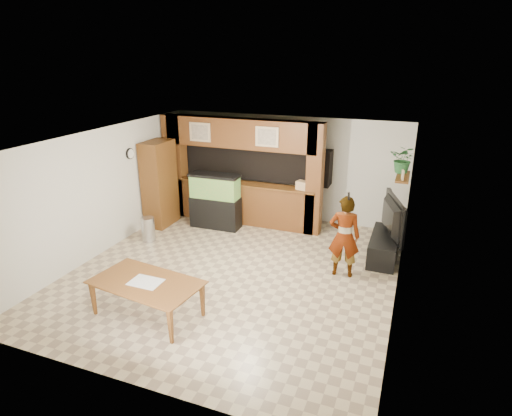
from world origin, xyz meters
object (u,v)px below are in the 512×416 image
at_px(aquarium, 215,202).
at_px(person, 344,236).
at_px(television, 387,217).
at_px(dining_table, 146,299).
at_px(pantry_cabinet, 159,184).

distance_m(aquarium, person, 3.58).
xyz_separation_m(television, dining_table, (-3.37, -3.58, -0.59)).
xyz_separation_m(television, person, (-0.68, -1.06, -0.10)).
bearing_deg(television, pantry_cabinet, 72.82).
xyz_separation_m(pantry_cabinet, person, (4.67, -1.02, -0.24)).
bearing_deg(television, person, 129.80).
height_order(pantry_cabinet, television, pantry_cabinet).
relative_size(pantry_cabinet, person, 1.30).
bearing_deg(aquarium, dining_table, -82.00).
bearing_deg(aquarium, person, -22.91).
bearing_deg(pantry_cabinet, dining_table, -60.71).
bearing_deg(aquarium, pantry_cabinet, -169.06).
height_order(television, person, person).
distance_m(television, dining_table, 4.95).
bearing_deg(pantry_cabinet, television, 0.48).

